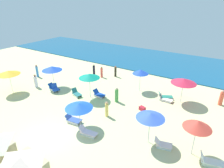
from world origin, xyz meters
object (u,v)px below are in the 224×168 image
lounge_chair_1_1 (54,88)px  umbrella_3 (89,76)px  lounge_chair_1_0 (55,88)px  umbrella_1 (52,68)px  lounge_chair_3_1 (77,93)px  cooler_box_0 (142,109)px  beachgoer_6 (221,98)px  lounge_chair_3_0 (99,94)px  beachgoer_2 (102,72)px  lounge_chair_5_0 (88,132)px  beachgoer_5 (36,81)px  lounge_chair_0_0 (165,99)px  umbrella_4 (8,73)px  beachgoer_7 (115,71)px  lounge_chair_0_1 (165,97)px  beachgoer_0 (107,109)px  umbrella_6 (141,72)px  umbrella_0 (184,81)px  beachgoer_4 (37,71)px  lounge_chair_2_0 (163,144)px  lounge_chair_7_0 (211,161)px  umbrella_2 (151,115)px  umbrella_5 (79,106)px  umbrella_7 (198,124)px  beachgoer_3 (117,95)px  beachgoer_1 (94,70)px  lounge_chair_5_1 (73,120)px

lounge_chair_1_1 → umbrella_3: (4.64, 0.94, 2.22)m
lounge_chair_1_0 → lounge_chair_1_1: lounge_chair_1_1 is taller
umbrella_1 → lounge_chair_3_1: size_ratio=1.77×
cooler_box_0 → beachgoer_6: bearing=60.1°
umbrella_1 → lounge_chair_3_1: bearing=-4.0°
lounge_chair_3_0 → beachgoer_2: beachgoer_2 is taller
lounge_chair_5_0 → beachgoer_5: (-10.83, 3.55, 0.50)m
lounge_chair_0_0 → umbrella_4: bearing=116.9°
lounge_chair_5_0 → beachgoer_7: 12.44m
beachgoer_6 → lounge_chair_3_1: bearing=-115.4°
lounge_chair_0_1 → cooler_box_0: bearing=133.5°
lounge_chair_3_1 → beachgoer_0: bearing=-88.4°
beachgoer_5 → lounge_chair_0_0: bearing=-101.9°
beachgoer_6 → beachgoer_7: beachgoer_6 is taller
umbrella_3 → umbrella_6: bearing=49.4°
lounge_chair_1_1 → umbrella_0: bearing=-62.8°
umbrella_0 → beachgoer_4: size_ratio=1.55×
lounge_chair_2_0 → lounge_chair_7_0: bearing=-102.4°
umbrella_2 → lounge_chair_0_1: bearing=98.8°
lounge_chair_3_1 → umbrella_1: bearing=104.2°
umbrella_4 → beachgoer_0: umbrella_4 is taller
lounge_chair_0_1 → umbrella_5: umbrella_5 is taller
umbrella_1 → beachgoer_5: bearing=-145.6°
umbrella_0 → lounge_chair_1_0: bearing=-158.4°
beachgoer_0 → cooler_box_0: (2.29, 2.66, -0.53)m
lounge_chair_1_0 → lounge_chair_7_0: 16.83m
beachgoer_0 → umbrella_6: bearing=4.5°
umbrella_1 → umbrella_6: bearing=27.1°
beachgoer_7 → lounge_chair_0_1: bearing=176.1°
lounge_chair_3_1 → umbrella_7: (12.51, -2.17, 2.18)m
lounge_chair_2_0 → cooler_box_0: bearing=27.3°
umbrella_5 → beachgoer_3: 5.45m
lounge_chair_1_1 → umbrella_5: size_ratio=0.68×
lounge_chair_1_1 → cooler_box_0: size_ratio=2.65×
umbrella_0 → lounge_chair_2_0: (0.64, -7.34, -2.13)m
lounge_chair_3_1 → umbrella_5: 6.03m
lounge_chair_3_0 → umbrella_6: umbrella_6 is taller
lounge_chair_3_1 → beachgoer_1: bearing=37.9°
lounge_chair_3_1 → umbrella_6: (5.25, 4.92, 2.05)m
lounge_chair_5_0 → beachgoer_2: (-6.03, 10.35, 0.46)m
lounge_chair_5_1 → cooler_box_0: (4.19, 5.01, -0.09)m
beachgoer_1 → beachgoer_6: 15.57m
beachgoer_2 → beachgoer_6: bearing=162.9°
beachgoer_4 → beachgoer_5: beachgoer_4 is taller
lounge_chair_0_0 → umbrella_4: (-15.32, -7.34, 2.13)m
lounge_chair_1_0 → beachgoer_6: bearing=-36.5°
umbrella_1 → lounge_chair_5_0: (9.07, -4.75, -2.12)m
lounge_chair_1_0 → lounge_chair_5_0: lounge_chair_1_0 is taller
lounge_chair_5_1 → umbrella_6: bearing=-20.1°
lounge_chair_0_0 → lounge_chair_7_0: lounge_chair_7_0 is taller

